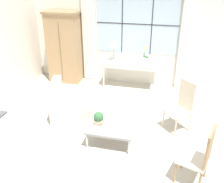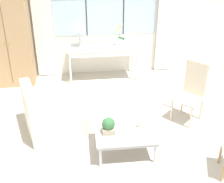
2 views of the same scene
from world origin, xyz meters
The scene contains 11 objects.
ground_plane centered at (0.00, 0.00, 0.00)m, with size 14.00×14.00×0.00m, color #BCB2A3.
wall_back_windowed centered at (0.00, 3.02, 1.41)m, with size 7.20×0.14×2.80m.
armoire centered at (-2.05, 2.68, 1.03)m, with size 0.97×0.61×2.06m.
console_table centered at (-0.09, 2.68, 0.66)m, with size 1.54×0.52×0.74m.
table_lamp centered at (-0.58, 2.73, 1.21)m, with size 0.28×0.28×0.59m.
potted_orchid centered at (0.28, 2.72, 0.94)m, with size 0.20×0.16×0.51m.
armchair_upholstered centered at (-1.12, 0.76, 0.26)m, with size 1.13×1.13×0.84m.
side_chair_wooden centered at (1.32, 0.86, 0.58)m, with size 0.62×0.62×1.07m.
coffee_table centered at (0.01, 0.06, 0.35)m, with size 0.91×0.78×0.39m.
potted_plant_small centered at (-0.24, 0.02, 0.51)m, with size 0.19×0.19×0.25m.
pillar_candle centered at (0.26, 0.09, 0.44)m, with size 0.12×0.12×0.13m.
Camera 2 is at (-0.61, -3.76, 3.17)m, focal length 50.00 mm.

